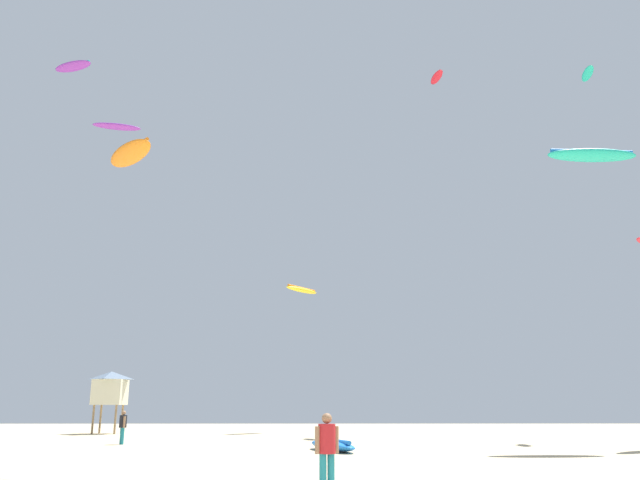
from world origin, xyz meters
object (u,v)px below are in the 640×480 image
(person_midground, at_px, (123,425))
(kite_grounded_near, at_px, (332,445))
(lifeguard_tower, at_px, (110,388))
(kite_aloft_5, at_px, (302,290))
(kite_aloft_7, at_px, (592,155))
(kite_aloft_8, at_px, (73,66))
(kite_aloft_6, at_px, (437,77))
(person_foreground, at_px, (327,446))
(kite_aloft_2, at_px, (130,154))
(kite_aloft_1, at_px, (588,74))
(kite_aloft_4, at_px, (117,127))

(person_midground, bearing_deg, kite_grounded_near, -57.82)
(lifeguard_tower, bearing_deg, person_midground, -69.33)
(kite_aloft_5, distance_m, kite_aloft_7, 23.99)
(kite_aloft_5, bearing_deg, kite_aloft_8, -162.72)
(kite_aloft_6, distance_m, kite_aloft_7, 21.71)
(person_foreground, relative_size, kite_aloft_2, 0.39)
(kite_grounded_near, xyz_separation_m, kite_aloft_1, (17.87, 11.02, 23.54))
(kite_aloft_4, distance_m, kite_aloft_5, 18.61)
(kite_grounded_near, relative_size, kite_aloft_8, 1.26)
(kite_aloft_4, xyz_separation_m, kite_aloft_6, (24.65, 1.50, 5.11))
(kite_aloft_2, relative_size, kite_aloft_8, 1.27)
(person_foreground, xyz_separation_m, kite_aloft_7, (13.31, 14.48, 12.74))
(kite_grounded_near, distance_m, lifeguard_tower, 23.03)
(person_midground, xyz_separation_m, kite_aloft_6, (19.09, 12.97, 26.33))
(person_foreground, height_order, kite_aloft_6, kite_aloft_6)
(kite_aloft_5, relative_size, kite_aloft_8, 1.01)
(kite_aloft_1, height_order, kite_aloft_6, kite_aloft_6)
(person_midground, xyz_separation_m, kite_aloft_4, (-5.56, 11.47, 21.23))
(kite_aloft_5, xyz_separation_m, kite_aloft_8, (-17.06, -5.31, 15.91))
(kite_aloft_6, bearing_deg, kite_aloft_2, -148.51)
(kite_aloft_6, bearing_deg, person_midground, -145.81)
(person_midground, distance_m, kite_aloft_4, 24.76)
(kite_grounded_near, bearing_deg, kite_aloft_4, 134.01)
(person_midground, relative_size, kite_aloft_5, 0.47)
(lifeguard_tower, bearing_deg, kite_aloft_1, -10.94)
(person_midground, relative_size, lifeguard_tower, 0.38)
(kite_aloft_6, bearing_deg, kite_aloft_4, -176.51)
(kite_aloft_5, distance_m, kite_aloft_8, 23.92)
(kite_aloft_4, bearing_deg, kite_aloft_8, -153.60)
(kite_grounded_near, bearing_deg, kite_aloft_7, 5.47)
(kite_aloft_1, height_order, kite_aloft_7, kite_aloft_1)
(kite_aloft_7, bearing_deg, kite_grounded_near, -174.53)
(kite_aloft_4, bearing_deg, person_foreground, -62.72)
(person_foreground, distance_m, kite_aloft_6, 41.73)
(person_foreground, height_order, kite_aloft_4, kite_aloft_4)
(kite_aloft_1, relative_size, kite_aloft_7, 0.51)
(person_midground, relative_size, kite_aloft_1, 0.69)
(kite_grounded_near, bearing_deg, kite_aloft_1, 31.67)
(person_midground, relative_size, kite_aloft_7, 0.35)
(person_foreground, distance_m, kite_aloft_5, 34.58)
(kite_aloft_4, bearing_deg, kite_grounded_near, -45.99)
(kite_aloft_1, relative_size, kite_aloft_8, 0.69)
(person_foreground, relative_size, kite_aloft_1, 0.72)
(person_foreground, relative_size, kite_grounded_near, 0.39)
(kite_aloft_8, bearing_deg, lifeguard_tower, 34.15)
(person_foreground, height_order, kite_aloft_1, kite_aloft_1)
(person_midground, distance_m, kite_aloft_8, 28.60)
(kite_aloft_8, bearing_deg, kite_grounded_near, -37.97)
(lifeguard_tower, xyz_separation_m, kite_aloft_5, (13.12, 2.64, 7.35))
(kite_grounded_near, height_order, lifeguard_tower, lifeguard_tower)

